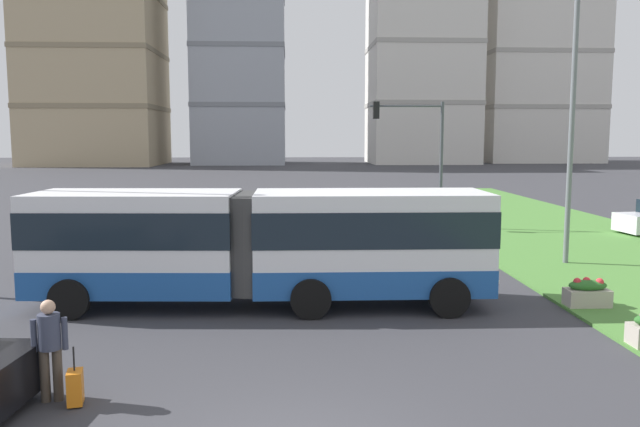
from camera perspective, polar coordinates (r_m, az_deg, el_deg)
articulated_bus at (r=16.79m, az=-5.19°, el=-2.66°), size 11.93×3.08×3.00m
car_silver_hatch at (r=29.29m, az=-14.50°, el=-0.56°), size 4.42×2.06×1.58m
pedestrian_crossing at (r=11.79m, az=-22.85°, el=-10.55°), size 0.57×0.36×1.74m
rolling_suitcase at (r=11.69m, az=-20.90°, el=-14.19°), size 0.31×0.40×0.97m
flower_planter_2 at (r=18.00m, az=22.63°, el=-6.51°), size 1.10×0.56×0.74m
traffic_light_far_right at (r=30.97m, az=8.72°, el=6.24°), size 3.53×0.28×6.05m
streetlight_median at (r=23.49m, az=21.48°, el=8.46°), size 0.70×0.28×9.65m
apartment_tower_westcentre at (r=108.40m, az=-7.17°, el=16.33°), size 14.58×15.67×44.71m
apartment_tower_centre at (r=111.01m, az=9.09°, el=16.62°), size 17.16×15.54×46.84m
apartment_tower_eastcentre at (r=122.14m, az=18.74°, el=17.10°), size 19.48×17.10×53.77m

